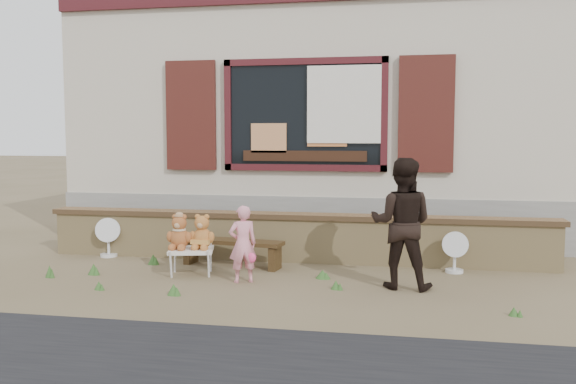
% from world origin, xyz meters
% --- Properties ---
extents(ground, '(80.00, 80.00, 0.00)m').
position_xyz_m(ground, '(0.00, 0.00, 0.00)').
color(ground, brown).
rests_on(ground, ground).
extents(shopfront, '(8.04, 5.13, 4.00)m').
position_xyz_m(shopfront, '(0.00, 4.49, 2.00)').
color(shopfront, '#AFA38E').
rests_on(shopfront, ground).
extents(brick_wall, '(7.10, 0.36, 0.67)m').
position_xyz_m(brick_wall, '(0.00, 1.00, 0.34)').
color(brick_wall, tan).
rests_on(brick_wall, ground).
extents(bench, '(1.44, 0.53, 0.36)m').
position_xyz_m(bench, '(-0.74, 0.49, 0.26)').
color(bench, '#332311').
rests_on(bench, ground).
extents(folding_chair, '(0.64, 0.59, 0.33)m').
position_xyz_m(folding_chair, '(-1.11, -0.06, 0.30)').
color(folding_chair, silver).
rests_on(folding_chair, ground).
extents(teddy_bear_left, '(0.38, 0.35, 0.44)m').
position_xyz_m(teddy_bear_left, '(-1.24, -0.10, 0.55)').
color(teddy_bear_left, brown).
rests_on(teddy_bear_left, folding_chair).
extents(teddy_bear_right, '(0.38, 0.35, 0.44)m').
position_xyz_m(teddy_bear_right, '(-0.97, -0.03, 0.55)').
color(teddy_bear_right, '#9B5F2B').
rests_on(teddy_bear_right, folding_chair).
extents(child, '(0.40, 0.35, 0.92)m').
position_xyz_m(child, '(-0.37, -0.33, 0.46)').
color(child, pink).
rests_on(child, ground).
extents(adult, '(0.78, 0.64, 1.49)m').
position_xyz_m(adult, '(1.48, -0.24, 0.75)').
color(adult, black).
rests_on(adult, ground).
extents(fan_left, '(0.37, 0.24, 0.57)m').
position_xyz_m(fan_left, '(-2.67, 0.80, 0.28)').
color(fan_left, silver).
rests_on(fan_left, ground).
extents(fan_right, '(0.33, 0.22, 0.53)m').
position_xyz_m(fan_right, '(2.14, 0.66, 0.27)').
color(fan_right, silver).
rests_on(fan_right, ground).
extents(grass_tufts, '(5.44, 1.71, 0.15)m').
position_xyz_m(grass_tufts, '(-0.98, -0.33, 0.06)').
color(grass_tufts, '#345E25').
rests_on(grass_tufts, ground).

